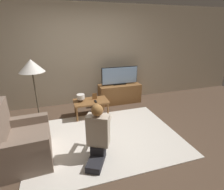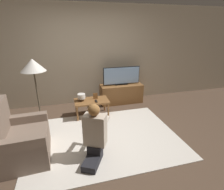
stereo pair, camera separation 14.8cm
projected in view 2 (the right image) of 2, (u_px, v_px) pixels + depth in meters
The scene contains 12 objects.
ground_plane at pixel (105, 138), 3.39m from camera, with size 10.00×10.00×0.00m, color brown.
wall_back at pixel (88, 56), 4.67m from camera, with size 10.00×0.06×2.60m.
rug at pixel (105, 137), 3.39m from camera, with size 2.80×2.05×0.02m.
tv_stand at pixel (121, 94), 4.94m from camera, with size 1.17×0.44×0.53m.
tv at pixel (122, 76), 4.76m from camera, with size 1.02×0.08×0.50m.
coffee_table at pixel (92, 102), 4.14m from camera, with size 0.80×0.48×0.40m.
floor_lamp at pixel (33, 68), 3.57m from camera, with size 0.51×0.51×1.42m.
armchair at pixel (21, 141), 2.76m from camera, with size 0.79×0.93×0.98m.
person_kneeling at pixel (95, 133), 2.71m from camera, with size 0.59×0.81×0.94m.
picture_frame at pixel (95, 96), 4.18m from camera, with size 0.11×0.01×0.15m.
table_lamp at pixel (81, 97), 4.06m from camera, with size 0.18×0.18×0.17m.
remote at pixel (96, 101), 4.06m from camera, with size 0.04×0.15×0.02m.
Camera 2 is at (-0.60, -2.81, 1.99)m, focal length 28.00 mm.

